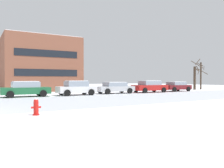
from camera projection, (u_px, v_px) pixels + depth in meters
fire_hydrant at (36, 107)px, 10.43m from camera, size 0.44×0.30×0.79m
parked_car_green at (26, 89)px, 21.36m from camera, size 4.40×2.02×1.48m
parked_car_white at (76, 88)px, 23.54m from camera, size 3.97×2.11×1.51m
parked_car_silver at (115, 88)px, 26.34m from camera, size 4.51×2.03×1.34m
parked_car_red at (150, 86)px, 28.54m from camera, size 4.58×2.11×1.50m
parked_car_maroon at (176, 86)px, 31.26m from camera, size 4.08×2.17×1.34m
tree_far_right at (195, 77)px, 35.92m from camera, size 1.90×1.51×4.51m
tree_far_left at (201, 74)px, 36.96m from camera, size 1.68×1.73×5.07m
building_far_right at (37, 65)px, 34.53m from camera, size 10.08×12.01×7.57m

